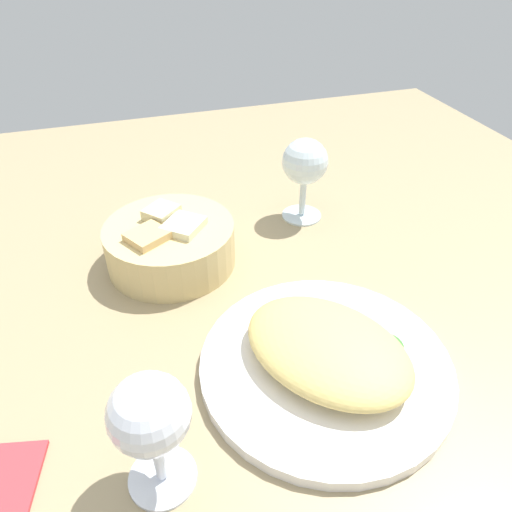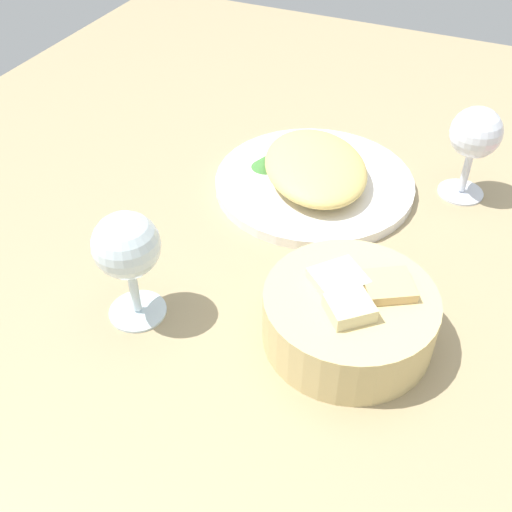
# 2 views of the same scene
# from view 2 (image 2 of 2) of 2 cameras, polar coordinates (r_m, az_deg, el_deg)

# --- Properties ---
(ground_plane) EXTENTS (1.40, 1.40, 0.02)m
(ground_plane) POSITION_cam_2_polar(r_m,az_deg,el_deg) (0.77, 8.07, 0.26)
(ground_plane) COLOR tan
(plate) EXTENTS (0.27, 0.27, 0.01)m
(plate) POSITION_cam_2_polar(r_m,az_deg,el_deg) (0.85, 5.34, 6.65)
(plate) COLOR white
(plate) RESTS_ON ground_plane
(omelette) EXTENTS (0.23, 0.21, 0.04)m
(omelette) POSITION_cam_2_polar(r_m,az_deg,el_deg) (0.84, 5.45, 8.14)
(omelette) COLOR #D8BD69
(omelette) RESTS_ON plate
(lettuce_garnish) EXTENTS (0.04, 0.04, 0.02)m
(lettuce_garnish) POSITION_cam_2_polar(r_m,az_deg,el_deg) (0.86, 0.85, 8.63)
(lettuce_garnish) COLOR #3E7D35
(lettuce_garnish) RESTS_ON plate
(bread_basket) EXTENTS (0.17, 0.17, 0.07)m
(bread_basket) POSITION_cam_2_polar(r_m,az_deg,el_deg) (0.63, 8.57, -5.35)
(bread_basket) COLOR #D4BB7B
(bread_basket) RESTS_ON ground_plane
(wine_glass_near) EXTENTS (0.07, 0.07, 0.13)m
(wine_glass_near) POSITION_cam_2_polar(r_m,az_deg,el_deg) (0.63, -11.69, 0.50)
(wine_glass_near) COLOR silver
(wine_glass_near) RESTS_ON ground_plane
(wine_glass_far) EXTENTS (0.07, 0.07, 0.12)m
(wine_glass_far) POSITION_cam_2_polar(r_m,az_deg,el_deg) (0.84, 19.36, 10.16)
(wine_glass_far) COLOR silver
(wine_glass_far) RESTS_ON ground_plane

